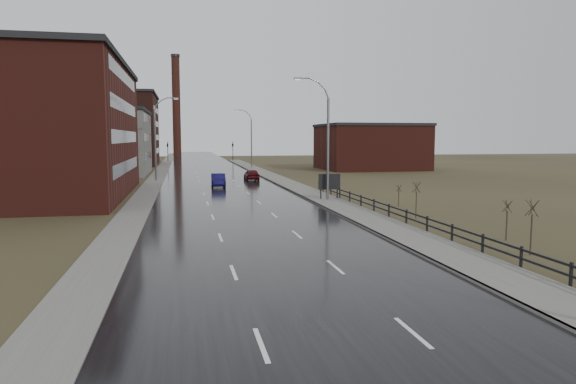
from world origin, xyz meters
name	(u,v)px	position (x,y,z in m)	size (l,w,h in m)	color
road	(216,181)	(0.00, 60.00, 0.03)	(14.00, 300.00, 0.06)	black
sidewalk_right	(328,202)	(8.60, 35.00, 0.09)	(3.20, 180.00, 0.18)	#595651
curb_right	(312,202)	(7.08, 35.00, 0.09)	(0.16, 180.00, 0.18)	slate
sidewalk_left	(154,182)	(-8.20, 60.00, 0.06)	(2.40, 260.00, 0.12)	#595651
warehouse_near	(9,129)	(-20.99, 45.00, 6.76)	(22.44, 28.56, 13.50)	#471914
warehouse_mid	(97,142)	(-17.99, 78.00, 5.26)	(16.32, 20.40, 10.50)	slate
warehouse_far	(95,129)	(-22.99, 108.00, 7.76)	(26.52, 24.48, 15.50)	#331611
building_right	(370,147)	(30.30, 82.00, 4.26)	(18.36, 16.32, 8.50)	#471914
smokestack	(176,106)	(-6.00, 150.00, 15.50)	(2.70, 2.70, 30.70)	#331611
streetlight_right_mid	(325,138)	(8.50, 36.00, 5.84)	(3.36, 0.28, 11.35)	slate
streetlight_left	(157,138)	(-7.70, 62.00, 5.84)	(3.36, 0.28, 11.35)	slate
streetlight_right_far	(250,138)	(8.50, 90.00, 5.84)	(3.36, 0.28, 11.35)	slate
guardrail	(432,224)	(10.30, 18.31, 0.71)	(0.10, 53.05, 1.10)	black
shrub_c	(532,226)	(12.70, 12.56, 1.49)	(0.66, 0.70, 2.81)	#382D23
shrub_d	(507,219)	(13.78, 16.13, 1.24)	(0.55, 0.58, 2.34)	#382D23
shrub_e	(416,199)	(12.36, 24.84, 1.42)	(0.63, 0.67, 2.68)	#382D23
shrub_f	(399,195)	(13.73, 31.10, 0.99)	(0.45, 0.47, 1.87)	#382D23
billboard	(329,182)	(9.10, 36.50, 1.71)	(2.11, 0.17, 2.53)	black
traffic_light_left	(168,143)	(-8.00, 120.00, 4.60)	(0.58, 2.73, 5.30)	black
traffic_light_right	(233,143)	(8.00, 120.00, 4.60)	(0.58, 2.73, 5.30)	black
car_near	(218,181)	(-0.27, 51.93, 0.78)	(1.66, 4.75, 1.57)	#110E46
car_far	(252,175)	(4.91, 60.50, 0.78)	(1.85, 4.59, 1.56)	#410A0F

